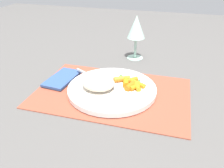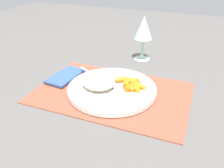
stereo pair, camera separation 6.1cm
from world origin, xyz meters
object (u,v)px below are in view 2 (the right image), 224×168
(plate, at_px, (112,89))
(napkin, at_px, (66,76))
(rice_mound, at_px, (98,82))
(wine_glass, at_px, (144,29))
(fork, at_px, (103,81))
(carrot_portion, at_px, (131,84))

(plate, distance_m, napkin, 0.18)
(rice_mound, distance_m, napkin, 0.16)
(wine_glass, xyz_separation_m, napkin, (-0.20, -0.26, -0.11))
(fork, distance_m, wine_glass, 0.29)
(wine_glass, bearing_deg, fork, -101.19)
(rice_mound, distance_m, carrot_portion, 0.10)
(plate, relative_size, wine_glass, 1.55)
(plate, height_order, fork, fork)
(plate, xyz_separation_m, rice_mound, (-0.04, -0.02, 0.03))
(wine_glass, bearing_deg, carrot_portion, -82.20)
(napkin, bearing_deg, carrot_portion, -1.19)
(carrot_portion, bearing_deg, napkin, 178.81)
(carrot_portion, height_order, wine_glass, wine_glass)
(plate, relative_size, rice_mound, 2.76)
(plate, bearing_deg, rice_mound, -149.73)
(plate, height_order, carrot_portion, carrot_portion)
(plate, xyz_separation_m, fork, (-0.04, 0.02, 0.01))
(rice_mound, relative_size, fork, 0.52)
(rice_mound, bearing_deg, napkin, 160.86)
(plate, bearing_deg, wine_glass, 87.08)
(rice_mound, height_order, fork, rice_mound)
(rice_mound, relative_size, carrot_portion, 0.92)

